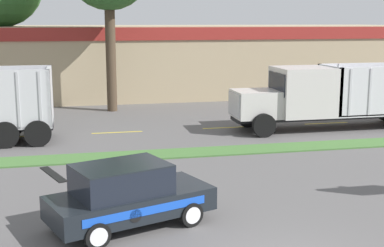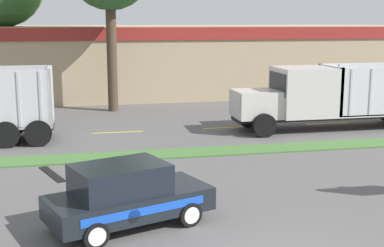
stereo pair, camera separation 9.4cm
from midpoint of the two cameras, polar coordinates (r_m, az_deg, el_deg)
name	(u,v)px [view 1 (the left image)]	position (r m, az deg, el deg)	size (l,w,h in m)	color
grass_verge	(187,153)	(21.42, -0.71, -3.15)	(120.00, 1.46, 0.06)	#477538
centre_line_4	(117,132)	(25.68, -8.10, -0.94)	(2.40, 0.14, 0.01)	yellow
centre_line_5	(226,128)	(26.61, 3.57, -0.43)	(2.40, 0.14, 0.01)	yellow
centre_line_6	(326,123)	(28.55, 14.05, 0.04)	(2.40, 0.14, 0.01)	yellow
dump_truck_mid	(330,97)	(26.94, 14.44, 2.70)	(11.94, 2.69, 3.25)	black
rally_car	(127,195)	(13.90, -7.10, -7.56)	(4.54, 3.13, 1.71)	black
store_building_backdrop	(157,59)	(40.13, -3.85, 6.91)	(39.36, 12.10, 4.87)	tan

